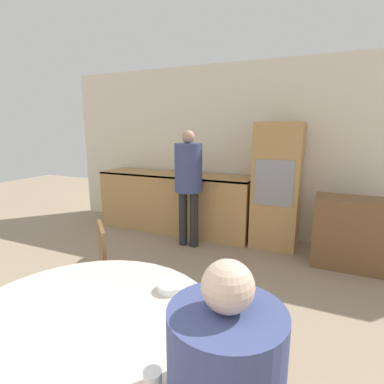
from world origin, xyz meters
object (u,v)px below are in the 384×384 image
Objects in this scene: sideboard at (355,234)px; person_standing at (188,176)px; dining_table at (86,353)px; oven_unit at (277,186)px; bowl_near at (171,287)px; cup at (153,383)px; chair_far_left at (92,274)px.

sideboard is 0.58× the size of person_standing.
oven_unit is at bearing 82.32° from dining_table.
sideboard is 6.11× the size of bowl_near.
sideboard is (0.98, -0.35, -0.44)m from oven_unit.
cup is at bearing -67.42° from person_standing.
person_standing is 2.48m from bowl_near.
oven_unit is 1.29× the size of dining_table.
chair_far_left reaches higher than sideboard.
chair_far_left is at bearing -133.08° from sideboard.
bowl_near is (-1.15, -2.47, 0.32)m from sideboard.
sideboard is 2.74m from bowl_near.
oven_unit is 1.07× the size of person_standing.
bowl_near is (0.94, -2.28, -0.25)m from person_standing.
chair_far_left is (-1.05, -2.52, -0.36)m from oven_unit.
chair_far_left is (-2.03, -2.17, 0.08)m from sideboard.
person_standing reaches higher than chair_far_left.
oven_unit is 3.46m from cup.
oven_unit is 1.13m from sideboard.
person_standing is at bearing 112.58° from cup.
oven_unit is at bearing 91.75° from cup.
oven_unit is 2.83m from bowl_near.
dining_table is 2.82m from person_standing.
cup is at bearing -22.88° from dining_table.
dining_table is (-1.42, -2.88, 0.10)m from sideboard.
oven_unit is 3.28m from dining_table.
cup reaches higher than dining_table.
chair_far_left is 2.05m from person_standing.
cup is (-0.88, -3.11, 0.35)m from sideboard.
oven_unit reaches higher than sideboard.
sideboard reaches higher than dining_table.
person_standing is (-0.06, 1.99, 0.50)m from chair_far_left.
person_standing is at bearing -174.94° from sideboard.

